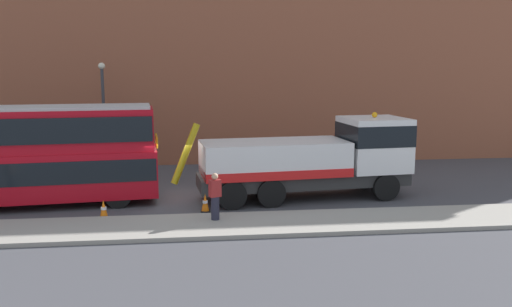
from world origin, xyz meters
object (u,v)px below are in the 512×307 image
street_lamp (104,108)px  double_decker_bus (17,152)px  recovery_tow_truck (314,158)px  pedestrian_bystander (215,197)px  traffic_cone_midway (205,203)px  traffic_cone_near_bus (104,210)px

street_lamp → double_decker_bus: bearing=-108.2°
recovery_tow_truck → pedestrian_bystander: recovery_tow_truck is taller
recovery_tow_truck → double_decker_bus: 12.18m
street_lamp → traffic_cone_midway: bearing=-59.2°
pedestrian_bystander → traffic_cone_midway: size_ratio=2.38×
recovery_tow_truck → double_decker_bus: size_ratio=0.91×
pedestrian_bystander → street_lamp: size_ratio=0.29×
traffic_cone_midway → street_lamp: bearing=120.8°
traffic_cone_near_bus → traffic_cone_midway: size_ratio=1.00×
street_lamp → traffic_cone_near_bus: bearing=-81.6°
street_lamp → recovery_tow_truck: bearing=-35.2°
double_decker_bus → traffic_cone_midway: double_decker_bus is taller
recovery_tow_truck → street_lamp: (-9.87, 6.96, 1.71)m
recovery_tow_truck → traffic_cone_near_bus: bearing=-171.2°
recovery_tow_truck → traffic_cone_near_bus: 8.91m
pedestrian_bystander → traffic_cone_near_bus: 4.31m
double_decker_bus → street_lamp: street_lamp is taller
pedestrian_bystander → traffic_cone_midway: (-0.33, 1.64, -0.64)m
traffic_cone_near_bus → recovery_tow_truck: bearing=14.7°
pedestrian_bystander → traffic_cone_near_bus: size_ratio=2.38×
traffic_cone_midway → recovery_tow_truck: bearing=19.7°
double_decker_bus → pedestrian_bystander: 8.53m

